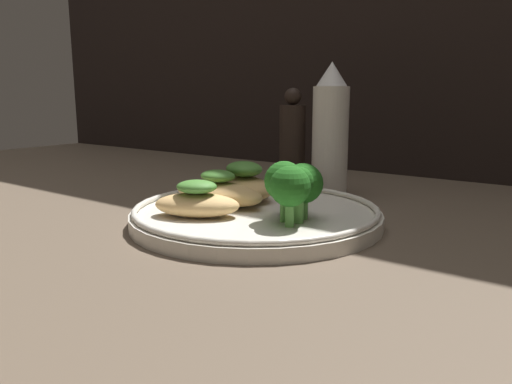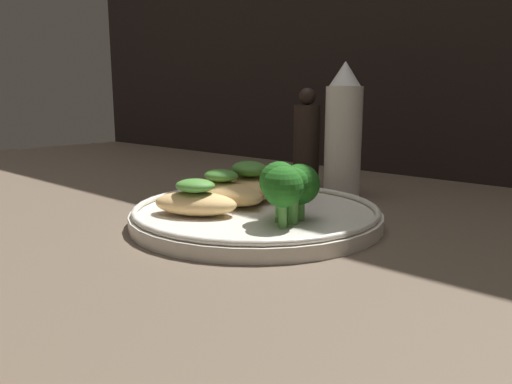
% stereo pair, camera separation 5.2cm
% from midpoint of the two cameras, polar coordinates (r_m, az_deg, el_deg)
% --- Properties ---
extents(ground_plane, '(1.80, 1.80, 0.01)m').
position_cam_midpoint_polar(ground_plane, '(0.53, -2.82, -4.18)').
color(ground_plane, brown).
extents(plate, '(0.26, 0.26, 0.02)m').
position_cam_midpoint_polar(plate, '(0.52, -2.84, -2.61)').
color(plate, silver).
rests_on(plate, ground_plane).
extents(grilled_meat_front, '(0.10, 0.08, 0.04)m').
position_cam_midpoint_polar(grilled_meat_front, '(0.50, -9.71, -1.17)').
color(grilled_meat_front, tan).
rests_on(grilled_meat_front, plate).
extents(grilled_meat_middle, '(0.12, 0.06, 0.04)m').
position_cam_midpoint_polar(grilled_meat_middle, '(0.55, -7.12, 0.04)').
color(grilled_meat_middle, tan).
rests_on(grilled_meat_middle, plate).
extents(grilled_meat_back, '(0.11, 0.09, 0.04)m').
position_cam_midpoint_polar(grilled_meat_back, '(0.58, -3.94, 0.91)').
color(grilled_meat_back, tan).
rests_on(grilled_meat_back, plate).
extents(broccoli_bunch, '(0.06, 0.08, 0.06)m').
position_cam_midpoint_polar(broccoli_bunch, '(0.47, 1.16, 0.83)').
color(broccoli_bunch, '#569942').
rests_on(broccoli_bunch, plate).
extents(sauce_bottle, '(0.05, 0.05, 0.18)m').
position_cam_midpoint_polar(sauce_bottle, '(0.67, 6.30, 6.80)').
color(sauce_bottle, white).
rests_on(sauce_bottle, ground_plane).
extents(pepper_grinder, '(0.04, 0.04, 0.14)m').
position_cam_midpoint_polar(pepper_grinder, '(0.71, 2.06, 5.52)').
color(pepper_grinder, black).
rests_on(pepper_grinder, ground_plane).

